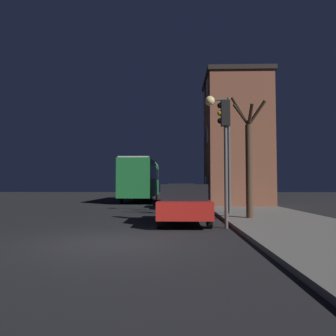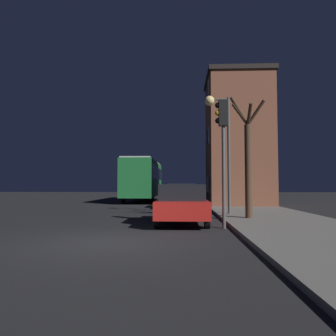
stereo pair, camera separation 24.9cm
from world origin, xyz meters
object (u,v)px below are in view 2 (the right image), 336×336
car_mid_lane (182,195)px  car_far_lane (179,193)px  bus (144,177)px  car_near_lane (182,203)px  bare_tree (247,156)px  streetlamp (219,127)px  traffic_light (222,136)px

car_mid_lane → car_far_lane: bearing=91.9°
bus → car_far_lane: (3.26, -0.64, -1.40)m
car_near_lane → car_far_lane: size_ratio=1.03×
bare_tree → car_mid_lane: (-2.72, 7.60, -1.89)m
bare_tree → car_far_lane: bearing=100.7°
streetlamp → car_far_lane: size_ratio=1.34×
streetlamp → traffic_light: (-0.40, -4.41, -1.08)m
car_near_lane → car_mid_lane: car_mid_lane is taller
car_near_lane → bare_tree: bearing=21.2°
car_near_lane → car_mid_lane: bearing=90.1°
car_near_lane → car_far_lane: car_far_lane is taller
bare_tree → traffic_light: bearing=-119.0°
car_near_lane → traffic_light: bearing=-43.4°
bare_tree → car_mid_lane: bare_tree is taller
bus → car_mid_lane: size_ratio=2.65×
streetlamp → bare_tree: (0.91, -2.04, -1.55)m
streetlamp → bare_tree: size_ratio=1.11×
streetlamp → car_near_lane: 4.97m
car_mid_lane → car_far_lane: size_ratio=1.05×
streetlamp → bare_tree: bearing=-66.0°
bus → car_mid_lane: (3.52, -8.80, -1.37)m
car_far_lane → car_mid_lane: bearing=-88.1°
streetlamp → traffic_light: 4.55m
streetlamp → traffic_light: streetlamp is taller
bus → car_mid_lane: bus is taller
streetlamp → car_mid_lane: size_ratio=1.28×
bare_tree → car_far_lane: (-2.99, 15.76, -1.91)m
streetlamp → car_mid_lane: streetlamp is taller
bus → streetlamp: bearing=-69.6°
traffic_light → bare_tree: (1.31, 2.37, -0.47)m
car_near_lane → car_far_lane: 16.81m
bare_tree → bus: bare_tree is taller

